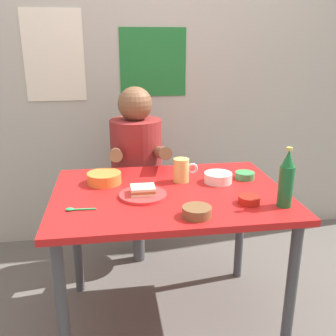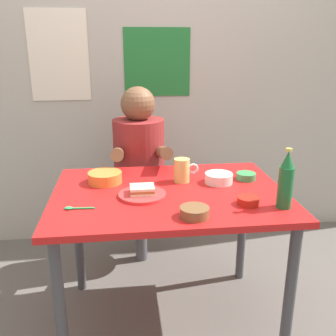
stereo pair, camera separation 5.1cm
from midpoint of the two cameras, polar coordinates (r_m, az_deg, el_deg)
ground_plane at (r=2.19m, az=-0.52°, el=-21.85°), size 6.00×6.00×0.00m
wall_back at (r=2.72m, az=-3.82°, el=15.83°), size 4.40×0.09×2.60m
dining_table at (r=1.84m, az=-0.57°, el=-6.21°), size 1.10×0.80×0.74m
stool at (r=2.53m, az=-5.13°, el=-6.71°), size 0.34×0.34×0.45m
person_seated at (r=2.37m, az=-5.40°, el=2.36°), size 0.33×0.56×0.72m
plate_orange at (r=1.75m, az=-4.64°, el=-4.09°), size 0.22×0.22×0.01m
sandwich at (r=1.74m, az=-4.66°, el=-3.33°), size 0.11×0.09×0.04m
beer_mug at (r=1.91m, az=1.31°, el=-0.31°), size 0.13×0.08×0.12m
beer_bottle at (r=1.67m, az=16.57°, el=-1.76°), size 0.06×0.06×0.26m
soup_bowl_orange at (r=1.93m, az=-10.33°, el=-1.43°), size 0.17×0.17×0.05m
sambal_bowl_red at (r=1.69m, az=11.28°, el=-4.67°), size 0.10×0.10×0.03m
rice_bowl_white at (r=1.92m, az=6.81°, el=-1.38°), size 0.14×0.14×0.05m
dip_bowl_green at (r=2.00m, az=10.79°, el=-1.06°), size 0.10×0.10×0.03m
condiment_bowl_brown at (r=1.54m, az=3.42°, el=-6.54°), size 0.12×0.12×0.04m
spoon at (r=1.65m, az=-14.71°, el=-6.05°), size 0.13×0.02×0.01m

